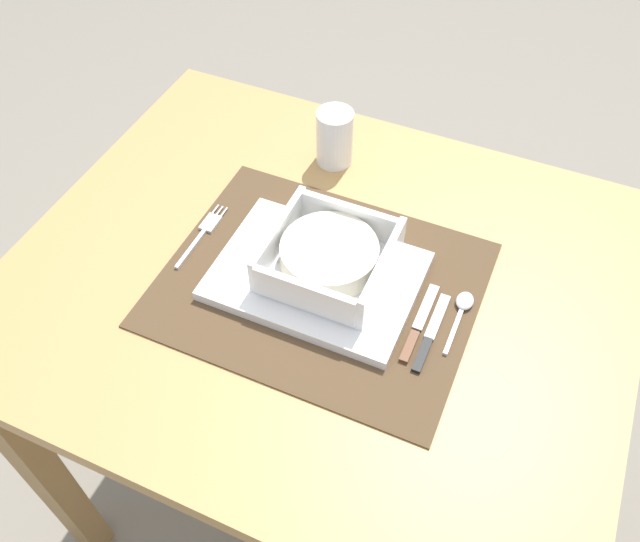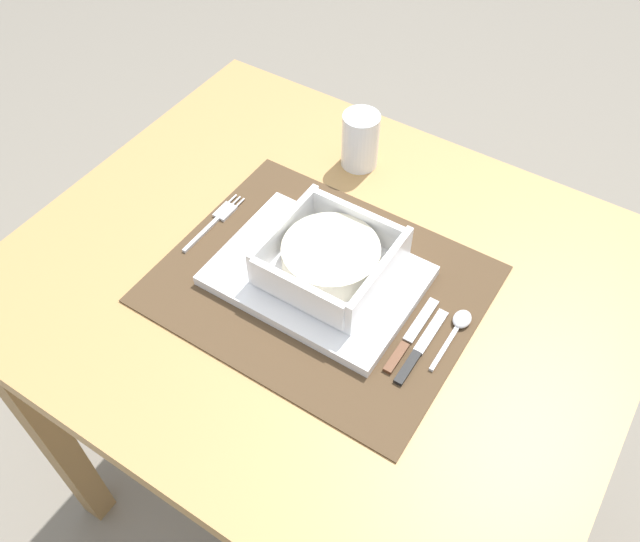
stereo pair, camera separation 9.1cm
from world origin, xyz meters
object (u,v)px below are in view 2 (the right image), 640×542
object	(u,v)px
fork	(218,219)
drinking_glass	(360,143)
spoon	(459,325)
dining_table	(322,322)
bread_knife	(408,340)
butter_knife	(418,351)
porridge_bowl	(329,260)

from	to	relation	value
fork	drinking_glass	xyz separation A→B (m)	(0.11, 0.23, 0.04)
spoon	dining_table	bearing A→B (deg)	-174.78
spoon	drinking_glass	bearing A→B (deg)	142.49
spoon	bread_knife	world-z (taller)	spoon
bread_knife	drinking_glass	bearing A→B (deg)	131.39
spoon	bread_knife	bearing A→B (deg)	-128.68
fork	drinking_glass	distance (m)	0.26
butter_knife	drinking_glass	bearing A→B (deg)	130.73
porridge_bowl	drinking_glass	world-z (taller)	drinking_glass
butter_knife	bread_knife	xyz separation A→B (m)	(-0.02, 0.01, 0.00)
butter_knife	drinking_glass	distance (m)	0.38
spoon	bread_knife	size ratio (longest dim) A/B	0.83
fork	butter_knife	distance (m)	0.37
spoon	butter_knife	size ratio (longest dim) A/B	0.81
fork	spoon	size ratio (longest dim) A/B	1.26
fork	porridge_bowl	bearing A→B (deg)	-5.12
fork	butter_knife	bearing A→B (deg)	-10.60
butter_knife	fork	bearing A→B (deg)	171.07
dining_table	fork	world-z (taller)	fork
dining_table	spoon	size ratio (longest dim) A/B	8.12
fork	bread_knife	bearing A→B (deg)	-9.91
dining_table	drinking_glass	xyz separation A→B (m)	(-0.08, 0.24, 0.16)
dining_table	fork	distance (m)	0.23
butter_knife	porridge_bowl	bearing A→B (deg)	164.41
porridge_bowl	butter_knife	size ratio (longest dim) A/B	1.23
spoon	bread_knife	xyz separation A→B (m)	(-0.05, -0.06, -0.00)
fork	bread_knife	xyz separation A→B (m)	(0.35, -0.04, 0.00)
bread_knife	porridge_bowl	bearing A→B (deg)	167.33
porridge_bowl	fork	distance (m)	0.21
dining_table	spoon	xyz separation A→B (m)	(0.20, 0.02, 0.13)
spoon	butter_knife	distance (m)	0.07
dining_table	fork	size ratio (longest dim) A/B	6.44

